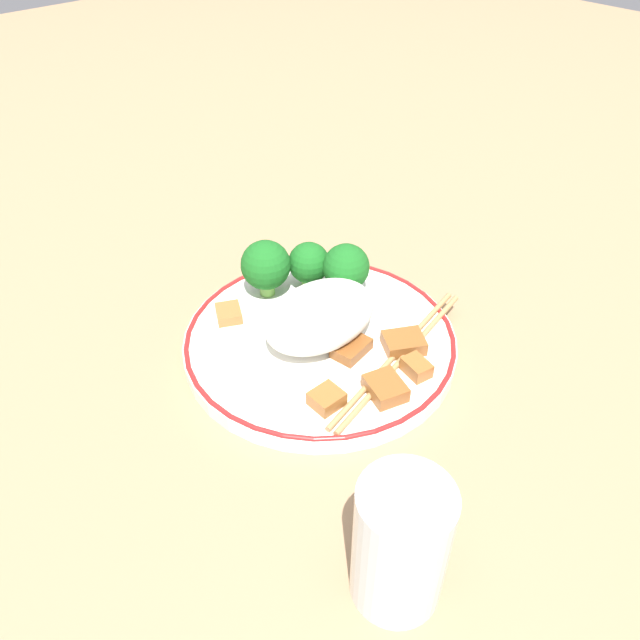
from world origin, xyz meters
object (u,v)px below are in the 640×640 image
object	(u,v)px
broccoli_back_left	(346,267)
drinking_glass	(400,545)
broccoli_back_right	(266,266)
broccoli_back_center	(309,263)
chopsticks	(399,356)
plate	(320,341)

from	to	relation	value
broccoli_back_left	drinking_glass	world-z (taller)	drinking_glass
broccoli_back_left	broccoli_back_right	xyz separation A→B (m)	(-0.06, 0.06, 0.00)
broccoli_back_left	broccoli_back_center	xyz separation A→B (m)	(-0.02, 0.04, -0.00)
broccoli_back_right	drinking_glass	bearing A→B (deg)	-113.92
broccoli_back_left	broccoli_back_right	bearing A→B (deg)	137.42
chopsticks	plate	bearing A→B (deg)	114.26
broccoli_back_left	broccoli_back_right	size ratio (longest dim) A/B	0.93
broccoli_back_center	broccoli_back_right	size ratio (longest dim) A/B	0.84
broccoli_back_center	broccoli_back_left	bearing A→B (deg)	-61.77
chopsticks	broccoli_back_center	bearing A→B (deg)	84.23
broccoli_back_center	broccoli_back_right	xyz separation A→B (m)	(-0.04, 0.02, 0.01)
broccoli_back_left	drinking_glass	bearing A→B (deg)	-128.30
plate	broccoli_back_center	xyz separation A→B (m)	(0.05, 0.07, 0.03)
plate	chopsticks	bearing A→B (deg)	-65.74
broccoli_back_right	drinking_glass	world-z (taller)	drinking_glass
broccoli_back_center	chopsticks	distance (m)	0.14
chopsticks	drinking_glass	bearing A→B (deg)	-138.92
plate	drinking_glass	distance (m)	0.25
drinking_glass	broccoli_back_right	bearing A→B (deg)	66.08
broccoli_back_right	chopsticks	world-z (taller)	broccoli_back_right
broccoli_back_right	chopsticks	xyz separation A→B (m)	(0.03, -0.16, -0.03)
chopsticks	drinking_glass	xyz separation A→B (m)	(-0.16, -0.14, 0.03)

